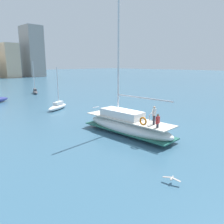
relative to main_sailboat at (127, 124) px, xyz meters
The scene contains 5 objects.
ground_plane 1.17m from the main_sailboat, 23.06° to the left, with size 400.00×400.00×0.00m, color #38607A.
main_sailboat is the anchor object (origin of this frame).
moored_sloop_near 33.49m from the main_sailboat, 77.00° to the left, with size 2.37×4.11×6.92m.
moored_sloop_far 14.41m from the main_sailboat, 83.60° to the left, with size 4.45×2.91×5.96m.
seagull 9.01m from the main_sailboat, 123.68° to the right, with size 0.48×1.01×0.17m.
Camera 1 is at (-15.86, -13.08, 6.49)m, focal length 35.37 mm.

